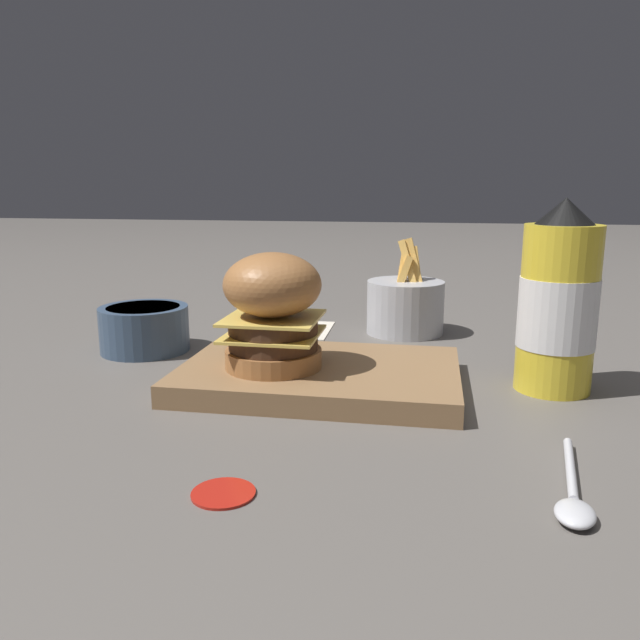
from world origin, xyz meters
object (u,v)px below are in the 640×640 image
at_px(serving_board, 320,375).
at_px(burger, 273,310).
at_px(fries_basket, 405,306).
at_px(ketchup_bottle, 558,305).
at_px(side_bowl, 144,328).
at_px(spoon, 573,497).

bearing_deg(serving_board, burger, -160.71).
bearing_deg(fries_basket, serving_board, -106.78).
xyz_separation_m(serving_board, ketchup_bottle, (0.25, 0.03, 0.08)).
relative_size(serving_board, ketchup_bottle, 1.47).
bearing_deg(side_bowl, fries_basket, 25.99).
distance_m(fries_basket, spoon, 0.51).
height_order(side_bowl, spoon, side_bowl).
distance_m(ketchup_bottle, fries_basket, 0.29).
relative_size(serving_board, burger, 2.42).
xyz_separation_m(fries_basket, spoon, (0.14, -0.49, -0.04)).
height_order(fries_basket, spoon, fries_basket).
bearing_deg(side_bowl, burger, -30.06).
bearing_deg(spoon, burger, -118.93).
relative_size(ketchup_bottle, spoon, 1.42).
bearing_deg(side_bowl, spoon, -34.65).
xyz_separation_m(serving_board, fries_basket, (0.08, 0.26, 0.03)).
bearing_deg(spoon, fries_basket, -155.23).
xyz_separation_m(side_bowl, spoon, (0.47, -0.33, -0.03)).
xyz_separation_m(burger, ketchup_bottle, (0.30, 0.05, 0.01)).
distance_m(ketchup_bottle, spoon, 0.27).
height_order(ketchup_bottle, spoon, ketchup_bottle).
height_order(burger, ketchup_bottle, ketchup_bottle).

